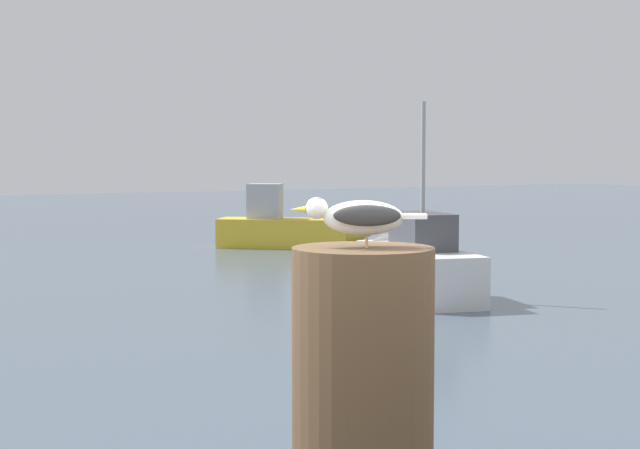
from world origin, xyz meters
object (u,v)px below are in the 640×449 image
boat_yellow (297,229)px  boat_white (410,264)px  seagull (361,216)px  mooring_post (363,416)px

boat_yellow → boat_white: 9.25m
boat_white → boat_yellow: bearing=75.0°
seagull → boat_white: bearing=54.6°
seagull → boat_white: 15.70m
boat_white → mooring_post: bearing=-125.4°
mooring_post → seagull: 0.58m
seagull → boat_yellow: 24.55m
seagull → boat_yellow: size_ratio=0.09×
mooring_post → boat_yellow: size_ratio=0.24×
mooring_post → boat_yellow: mooring_post is taller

